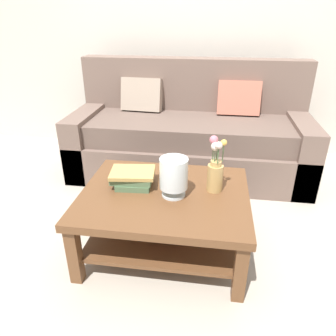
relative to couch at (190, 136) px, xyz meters
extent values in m
plane|color=#ADA393|center=(-0.02, -0.96, -0.36)|extent=(10.00, 10.00, 0.00)
cube|color=beige|center=(-0.02, 0.69, 0.99)|extent=(6.40, 0.12, 2.70)
cube|color=brown|center=(0.00, -0.07, -0.18)|extent=(2.23, 0.90, 0.36)
cube|color=brown|center=(0.00, -0.10, 0.10)|extent=(1.99, 0.74, 0.20)
cube|color=brown|center=(0.00, 0.28, 0.35)|extent=(2.23, 0.20, 0.70)
cube|color=brown|center=(-1.02, -0.07, -0.06)|extent=(0.20, 0.90, 0.60)
cube|color=brown|center=(1.02, -0.07, -0.06)|extent=(0.20, 0.90, 0.60)
cube|color=gray|center=(-0.50, 0.14, 0.36)|extent=(0.41, 0.21, 0.34)
cube|color=#B26651|center=(0.45, 0.14, 0.36)|extent=(0.40, 0.18, 0.34)
cube|color=brown|center=(-0.06, -1.24, 0.04)|extent=(1.06, 0.86, 0.05)
cube|color=brown|center=(-0.53, -1.61, -0.17)|extent=(0.07, 0.07, 0.38)
cube|color=brown|center=(0.42, -1.61, -0.17)|extent=(0.07, 0.07, 0.38)
cube|color=brown|center=(-0.53, -0.87, -0.17)|extent=(0.07, 0.07, 0.38)
cube|color=brown|center=(0.42, -0.87, -0.17)|extent=(0.07, 0.07, 0.38)
cube|color=brown|center=(-0.06, -1.24, -0.22)|extent=(0.94, 0.74, 0.02)
cube|color=#2D333D|center=(-0.02, -1.25, -0.20)|extent=(0.29, 0.21, 0.03)
cube|color=#993833|center=(-0.02, -1.29, -0.16)|extent=(0.31, 0.24, 0.04)
cube|color=#3D6075|center=(-0.02, -1.23, -0.13)|extent=(0.30, 0.23, 0.03)
cube|color=#51704C|center=(-0.27, -1.18, 0.09)|extent=(0.23, 0.20, 0.04)
cube|color=#51704C|center=(-0.28, -1.16, 0.13)|extent=(0.27, 0.22, 0.04)
cube|color=tan|center=(-0.28, -1.17, 0.16)|extent=(0.30, 0.24, 0.02)
cylinder|color=silver|center=(0.00, -1.26, 0.08)|extent=(0.15, 0.15, 0.02)
cylinder|color=silver|center=(0.00, -1.26, 0.11)|extent=(0.04, 0.04, 0.04)
cylinder|color=silver|center=(0.00, -1.26, 0.22)|extent=(0.17, 0.17, 0.19)
sphere|color=#3D6075|center=(-0.02, -1.26, 0.18)|extent=(0.04, 0.04, 0.04)
sphere|color=#2D333D|center=(0.03, -1.25, 0.18)|extent=(0.05, 0.05, 0.05)
cylinder|color=tan|center=(0.25, -1.16, 0.16)|extent=(0.10, 0.10, 0.18)
cylinder|color=tan|center=(0.25, -1.16, 0.26)|extent=(0.07, 0.07, 0.03)
cylinder|color=#426638|center=(0.29, -1.16, 0.33)|extent=(0.01, 0.01, 0.11)
sphere|color=gold|center=(0.29, -1.16, 0.40)|extent=(0.04, 0.04, 0.04)
cylinder|color=#426638|center=(0.25, -1.12, 0.31)|extent=(0.01, 0.01, 0.07)
sphere|color=gold|center=(0.25, -1.12, 0.36)|extent=(0.04, 0.04, 0.04)
cylinder|color=#426638|center=(0.23, -1.15, 0.33)|extent=(0.01, 0.01, 0.12)
sphere|color=#C66B7A|center=(0.23, -1.15, 0.41)|extent=(0.05, 0.05, 0.05)
cylinder|color=#426638|center=(0.24, -1.17, 0.32)|extent=(0.01, 0.01, 0.08)
sphere|color=silver|center=(0.24, -1.17, 0.37)|extent=(0.05, 0.05, 0.05)
cylinder|color=#426638|center=(0.26, -1.20, 0.33)|extent=(0.01, 0.01, 0.11)
sphere|color=silver|center=(0.26, -1.20, 0.39)|extent=(0.04, 0.04, 0.04)
camera|label=1|loc=(0.22, -2.96, 1.10)|focal=34.08mm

